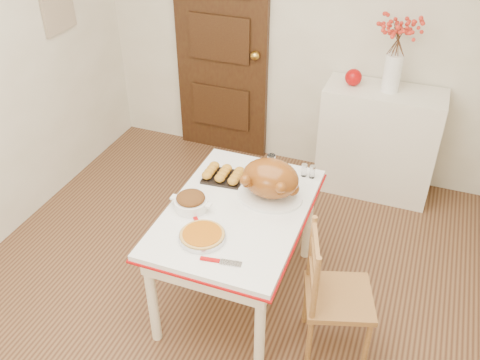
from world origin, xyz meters
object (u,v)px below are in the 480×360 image
at_px(sideboard, 378,142).
at_px(pumpkin_pie, 202,235).
at_px(kitchen_table, 237,253).
at_px(turkey_platter, 270,180).
at_px(chair_oak, 339,295).

bearing_deg(sideboard, pumpkin_pie, -111.18).
distance_m(kitchen_table, turkey_platter, 0.54).
distance_m(kitchen_table, chair_oak, 0.72).
relative_size(kitchen_table, pumpkin_pie, 4.61).
distance_m(sideboard, chair_oak, 1.74).
bearing_deg(sideboard, turkey_platter, -109.79).
distance_m(sideboard, kitchen_table, 1.68).
height_order(chair_oak, turkey_platter, turkey_platter).
bearing_deg(kitchen_table, turkey_platter, 50.49).
xyz_separation_m(turkey_platter, pumpkin_pie, (-0.23, -0.50, -0.10)).
distance_m(turkey_platter, pumpkin_pie, 0.56).
relative_size(kitchen_table, chair_oak, 1.40).
distance_m(sideboard, turkey_platter, 1.51).
height_order(sideboard, pumpkin_pie, sideboard).
bearing_deg(turkey_platter, chair_oak, -51.15).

